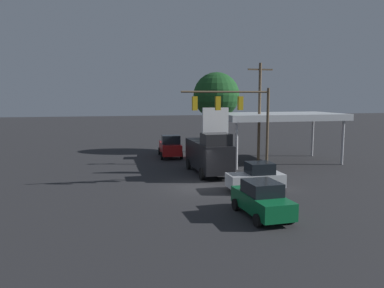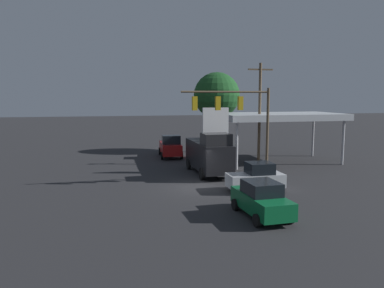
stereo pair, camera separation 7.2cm
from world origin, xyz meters
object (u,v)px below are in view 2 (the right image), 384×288
(delivery_truck, at_px, (209,154))
(sedan_far, at_px, (261,199))
(pickup_parked, at_px, (170,147))
(street_tree, at_px, (217,95))
(price_sign, at_px, (215,128))
(hatchback_crossing, at_px, (256,177))
(traffic_signal_assembly, at_px, (237,113))
(utility_pole, at_px, (260,112))

(delivery_truck, bearing_deg, sedan_far, -2.16)
(pickup_parked, relative_size, street_tree, 0.58)
(price_sign, bearing_deg, sedan_far, 85.96)
(delivery_truck, relative_size, sedan_far, 1.53)
(price_sign, distance_m, hatchback_crossing, 7.11)
(price_sign, height_order, hatchback_crossing, price_sign)
(pickup_parked, bearing_deg, delivery_truck, 14.07)
(price_sign, bearing_deg, pickup_parked, -76.10)
(hatchback_crossing, xyz_separation_m, street_tree, (-2.52, -18.11, 5.58))
(traffic_signal_assembly, relative_size, hatchback_crossing, 1.85)
(delivery_truck, distance_m, street_tree, 13.52)
(traffic_signal_assembly, bearing_deg, price_sign, -81.69)
(utility_pole, height_order, pickup_parked, utility_pole)
(traffic_signal_assembly, height_order, street_tree, street_tree)
(sedan_far, height_order, hatchback_crossing, hatchback_crossing)
(price_sign, height_order, delivery_truck, price_sign)
(delivery_truck, bearing_deg, pickup_parked, -171.09)
(price_sign, distance_m, sedan_far, 11.96)
(price_sign, xyz_separation_m, hatchback_crossing, (-1.03, 6.42, -2.87))
(traffic_signal_assembly, distance_m, street_tree, 15.71)
(sedan_far, xyz_separation_m, street_tree, (-4.37, -23.28, 5.57))
(utility_pole, bearing_deg, sedan_far, 67.71)
(utility_pole, distance_m, price_sign, 5.91)
(pickup_parked, height_order, hatchback_crossing, pickup_parked)
(pickup_parked, xyz_separation_m, hatchback_crossing, (-3.30, 15.59, -0.16))
(utility_pole, xyz_separation_m, sedan_far, (5.89, 14.36, -4.07))
(traffic_signal_assembly, bearing_deg, utility_pole, -125.11)
(delivery_truck, relative_size, hatchback_crossing, 1.80)
(price_sign, relative_size, delivery_truck, 0.80)
(price_sign, distance_m, delivery_truck, 2.22)
(utility_pole, xyz_separation_m, hatchback_crossing, (4.04, 9.20, -4.07))
(traffic_signal_assembly, height_order, utility_pole, utility_pole)
(sedan_far, height_order, street_tree, street_tree)
(utility_pole, distance_m, sedan_far, 16.05)
(sedan_far, bearing_deg, hatchback_crossing, 157.62)
(delivery_truck, bearing_deg, hatchback_crossing, 13.76)
(utility_pole, distance_m, hatchback_crossing, 10.84)
(utility_pole, xyz_separation_m, price_sign, (5.07, 2.78, -1.20))
(hatchback_crossing, bearing_deg, pickup_parked, -77.68)
(sedan_far, relative_size, street_tree, 0.49)
(pickup_parked, bearing_deg, utility_pole, 52.99)
(hatchback_crossing, height_order, street_tree, street_tree)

